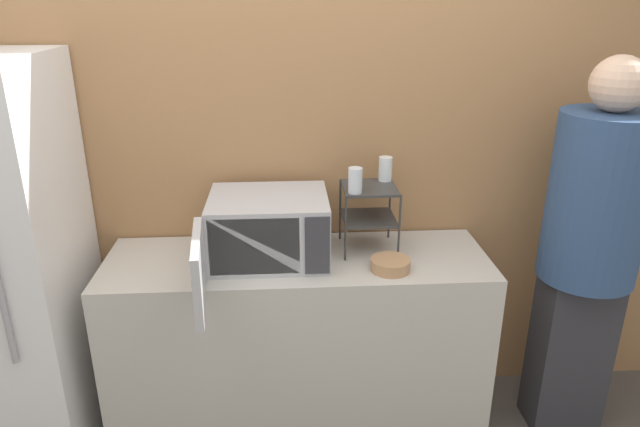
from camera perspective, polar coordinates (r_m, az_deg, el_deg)
The scene contains 8 objects.
wall_back at distance 2.70m, azimuth -2.60°, elevation 6.08°, with size 8.00×0.06×2.60m.
counter at distance 2.77m, azimuth -2.15°, elevation -12.95°, with size 1.71×0.55×0.90m.
microwave at distance 2.48m, azimuth -5.42°, elevation -1.58°, with size 0.54×0.82×0.29m.
dish_rack at distance 2.56m, azimuth 4.92°, elevation 0.91°, with size 0.25×0.25×0.30m.
glass_front_left at distance 2.44m, azimuth 3.55°, elevation 3.33°, with size 0.06×0.06×0.11m.
glass_back_right at distance 2.61m, azimuth 6.55°, elevation 4.46°, with size 0.06×0.06×0.11m.
bowl at distance 2.44m, azimuth 7.04°, elevation -5.11°, with size 0.17×0.17×0.05m.
person at distance 2.79m, azimuth 25.40°, elevation -2.32°, with size 0.42×0.42×1.78m.
Camera 1 is at (-0.05, -2.01, 2.00)m, focal length 32.00 mm.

